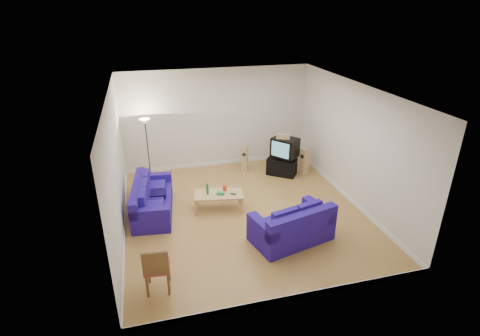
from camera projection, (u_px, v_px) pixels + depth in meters
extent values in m
cube|color=olive|center=(244.00, 212.00, 9.77)|extent=(6.00, 6.50, 0.01)
cube|color=white|center=(245.00, 90.00, 8.46)|extent=(6.00, 6.50, 0.01)
cube|color=silver|center=(217.00, 119.00, 11.98)|extent=(6.00, 0.01, 3.20)
cube|color=silver|center=(296.00, 227.00, 6.25)|extent=(6.00, 0.01, 3.20)
cube|color=silver|center=(116.00, 169.00, 8.42)|extent=(0.01, 6.50, 3.20)
cube|color=silver|center=(354.00, 145.00, 9.82)|extent=(0.01, 6.50, 3.20)
cube|color=white|center=(218.00, 163.00, 12.61)|extent=(6.00, 0.02, 0.12)
cube|color=white|center=(290.00, 298.00, 6.89)|extent=(6.00, 0.02, 0.12)
cube|color=white|center=(125.00, 227.00, 9.05)|extent=(0.02, 6.50, 0.12)
cube|color=white|center=(347.00, 196.00, 10.45)|extent=(0.02, 6.50, 0.12)
cube|color=#1B0A69|center=(153.00, 205.00, 9.72)|extent=(1.16, 2.24, 0.41)
cube|color=#1B0A69|center=(138.00, 192.00, 9.50)|extent=(0.45, 2.16, 0.42)
cube|color=#1B0A69|center=(155.00, 178.00, 10.46)|extent=(0.95, 0.32, 0.24)
cube|color=#1B0A69|center=(150.00, 213.00, 8.71)|extent=(0.95, 0.32, 0.24)
cube|color=black|center=(158.00, 194.00, 9.61)|extent=(0.43, 0.43, 0.12)
cube|color=#1B0A69|center=(291.00, 231.00, 8.59)|extent=(1.98, 1.41, 0.44)
cube|color=#1B0A69|center=(303.00, 222.00, 8.10)|extent=(1.79, 0.66, 0.45)
cube|color=#1B0A69|center=(263.00, 227.00, 8.11)|extent=(0.47, 1.03, 0.25)
cube|color=#1B0A69|center=(319.00, 210.00, 8.80)|extent=(0.47, 1.03, 0.25)
cube|color=black|center=(288.00, 216.00, 8.58)|extent=(0.51, 0.51, 0.13)
cube|color=tan|center=(218.00, 194.00, 9.76)|extent=(1.35, 0.83, 0.05)
cube|color=tan|center=(196.00, 208.00, 9.57)|extent=(0.07, 0.07, 0.41)
cube|color=tan|center=(197.00, 198.00, 10.05)|extent=(0.07, 0.07, 0.41)
cube|color=tan|center=(241.00, 206.00, 9.66)|extent=(0.07, 0.07, 0.41)
cube|color=tan|center=(240.00, 196.00, 10.14)|extent=(0.07, 0.07, 0.41)
cylinder|color=#197233|center=(207.00, 189.00, 9.68)|extent=(0.08, 0.08, 0.29)
cube|color=green|center=(221.00, 193.00, 9.69)|extent=(0.22, 0.16, 0.08)
cylinder|color=red|center=(225.00, 188.00, 9.88)|extent=(0.14, 0.14, 0.15)
cube|color=black|center=(233.00, 194.00, 9.71)|extent=(0.15, 0.11, 0.02)
cube|color=black|center=(282.00, 167.00, 11.80)|extent=(1.00, 0.92, 0.54)
cube|color=black|center=(284.00, 157.00, 11.64)|extent=(0.59, 0.60, 0.11)
cube|color=black|center=(285.00, 147.00, 11.50)|extent=(0.90, 0.93, 0.58)
cube|color=teal|center=(280.00, 150.00, 11.29)|extent=(0.39, 0.48, 0.46)
cube|color=tan|center=(283.00, 136.00, 11.33)|extent=(0.44, 0.31, 0.14)
cube|color=tan|center=(245.00, 159.00, 12.02)|extent=(0.27, 0.30, 0.82)
cylinder|color=black|center=(244.00, 155.00, 11.83)|extent=(0.12, 0.07, 0.12)
cube|color=tan|center=(304.00, 162.00, 11.71)|extent=(0.33, 0.31, 0.90)
cylinder|color=black|center=(302.00, 157.00, 11.54)|extent=(0.08, 0.13, 0.13)
cylinder|color=black|center=(151.00, 178.00, 11.62)|extent=(0.25, 0.25, 0.03)
cylinder|color=black|center=(148.00, 151.00, 11.25)|extent=(0.03, 0.03, 1.80)
cone|color=white|center=(145.00, 121.00, 10.87)|extent=(0.33, 0.33, 0.14)
cube|color=brown|center=(147.00, 286.00, 6.91)|extent=(0.05, 0.05, 0.47)
cube|color=brown|center=(149.00, 273.00, 7.26)|extent=(0.05, 0.05, 0.47)
cube|color=brown|center=(169.00, 284.00, 6.96)|extent=(0.05, 0.05, 0.47)
cube|color=brown|center=(169.00, 270.00, 7.31)|extent=(0.05, 0.05, 0.47)
cube|color=#983E31|center=(157.00, 267.00, 7.00)|extent=(0.52, 0.52, 0.06)
cube|color=brown|center=(155.00, 263.00, 6.70)|extent=(0.48, 0.09, 0.47)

